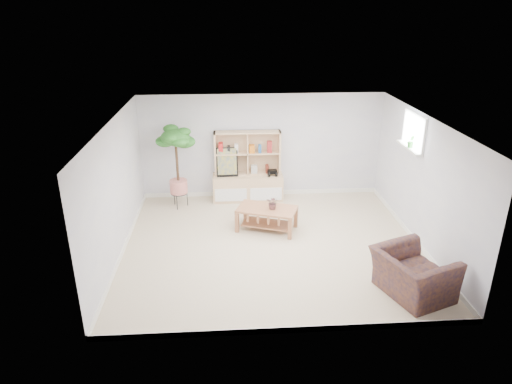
{
  "coord_description": "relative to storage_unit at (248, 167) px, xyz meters",
  "views": [
    {
      "loc": [
        -0.8,
        -7.54,
        4.19
      ],
      "look_at": [
        -0.29,
        0.11,
        1.05
      ],
      "focal_mm": 32.0,
      "sensor_mm": 36.0,
      "label": 1
    }
  ],
  "objects": [
    {
      "name": "walls",
      "position": [
        0.34,
        -2.24,
        0.4
      ],
      "size": [
        5.51,
        5.01,
        2.4
      ],
      "color": "silver",
      "rests_on": "floor"
    },
    {
      "name": "ceiling",
      "position": [
        0.34,
        -2.24,
        1.6
      ],
      "size": [
        5.5,
        5.0,
        0.01
      ],
      "primitive_type": "cube",
      "color": "white",
      "rests_on": "walls"
    },
    {
      "name": "window",
      "position": [
        3.07,
        -1.64,
        1.2
      ],
      "size": [
        0.1,
        0.98,
        0.68
      ],
      "primitive_type": null,
      "color": "silver",
      "rests_on": "walls"
    },
    {
      "name": "floor",
      "position": [
        0.34,
        -2.24,
        -0.8
      ],
      "size": [
        5.5,
        5.0,
        0.01
      ],
      "primitive_type": "cube",
      "color": "tan",
      "rests_on": "ground"
    },
    {
      "name": "window_sill",
      "position": [
        3.01,
        -1.64,
        0.88
      ],
      "size": [
        0.14,
        1.0,
        0.04
      ],
      "primitive_type": "cube",
      "color": "white",
      "rests_on": "walls"
    },
    {
      "name": "coffee_table",
      "position": [
        0.3,
        -1.58,
        -0.56
      ],
      "size": [
        1.29,
        0.98,
        0.47
      ],
      "primitive_type": null,
      "rotation": [
        0.0,
        0.0,
        -0.35
      ],
      "color": "#9B664A",
      "rests_on": "floor"
    },
    {
      "name": "table_plant",
      "position": [
        0.42,
        -1.63,
        -0.19
      ],
      "size": [
        0.31,
        0.29,
        0.27
      ],
      "primitive_type": "imported",
      "rotation": [
        0.0,
        0.0,
        -0.43
      ],
      "color": "#196B22",
      "rests_on": "coffee_table"
    },
    {
      "name": "armchair",
      "position": [
        2.35,
        -3.94,
        -0.39
      ],
      "size": [
        1.28,
        1.37,
        0.81
      ],
      "primitive_type": "imported",
      "rotation": [
        0.0,
        0.0,
        1.93
      ],
      "color": "#171735",
      "rests_on": "floor"
    },
    {
      "name": "floor_tree",
      "position": [
        -1.55,
        -0.32,
        0.13
      ],
      "size": [
        0.85,
        0.85,
        1.85
      ],
      "primitive_type": null,
      "rotation": [
        0.0,
        0.0,
        0.29
      ],
      "color": "#235F21",
      "rests_on": "floor"
    },
    {
      "name": "toy_truck",
      "position": [
        0.56,
        -0.08,
        -0.12
      ],
      "size": [
        0.31,
        0.22,
        0.16
      ],
      "primitive_type": null,
      "rotation": [
        0.0,
        0.0,
        0.03
      ],
      "color": "black",
      "rests_on": "storage_unit"
    },
    {
      "name": "sill_plant",
      "position": [
        3.01,
        -1.7,
        1.03
      ],
      "size": [
        0.16,
        0.14,
        0.25
      ],
      "primitive_type": "imported",
      "rotation": [
        0.0,
        0.0,
        -0.27
      ],
      "color": "#235F21",
      "rests_on": "window_sill"
    },
    {
      "name": "baseboard",
      "position": [
        0.34,
        -2.24,
        -0.75
      ],
      "size": [
        5.5,
        5.0,
        0.1
      ],
      "primitive_type": null,
      "color": "white",
      "rests_on": "floor"
    },
    {
      "name": "poster",
      "position": [
        -0.47,
        -0.03,
        0.13
      ],
      "size": [
        0.48,
        0.13,
        0.67
      ],
      "primitive_type": null,
      "rotation": [
        0.0,
        0.0,
        0.04
      ],
      "color": "yellow",
      "rests_on": "storage_unit"
    },
    {
      "name": "storage_unit",
      "position": [
        0.0,
        0.0,
        0.0
      ],
      "size": [
        1.6,
        0.54,
        1.6
      ],
      "primitive_type": null,
      "color": "beige",
      "rests_on": "floor"
    }
  ]
}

